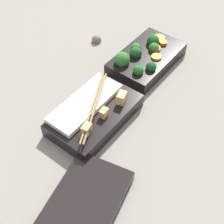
# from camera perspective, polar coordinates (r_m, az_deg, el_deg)

# --- Properties ---
(ground_plane) EXTENTS (3.00, 3.00, 0.00)m
(ground_plane) POSITION_cam_1_polar(r_m,az_deg,el_deg) (0.81, 1.10, 4.37)
(ground_plane) COLOR gray
(bento_tray_vegetable) EXTENTS (0.22, 0.13, 0.07)m
(bento_tray_vegetable) POSITION_cam_1_polar(r_m,az_deg,el_deg) (0.87, 6.15, 9.81)
(bento_tray_vegetable) COLOR black
(bento_tray_vegetable) RESTS_ON ground_plane
(bento_tray_rice) EXTENTS (0.22, 0.13, 0.06)m
(bento_tray_rice) POSITION_cam_1_polar(r_m,az_deg,el_deg) (0.73, -3.37, -0.23)
(bento_tray_rice) COLOR black
(bento_tray_rice) RESTS_ON ground_plane
(bento_lid) EXTENTS (0.24, 0.17, 0.02)m
(bento_lid) POSITION_cam_1_polar(r_m,az_deg,el_deg) (0.62, -5.45, -17.03)
(bento_lid) COLOR black
(bento_lid) RESTS_ON ground_plane
(pebble_1) EXTENTS (0.03, 0.03, 0.03)m
(pebble_1) POSITION_cam_1_polar(r_m,az_deg,el_deg) (0.96, -2.84, 13.11)
(pebble_1) COLOR #7A6B5B
(pebble_1) RESTS_ON ground_plane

